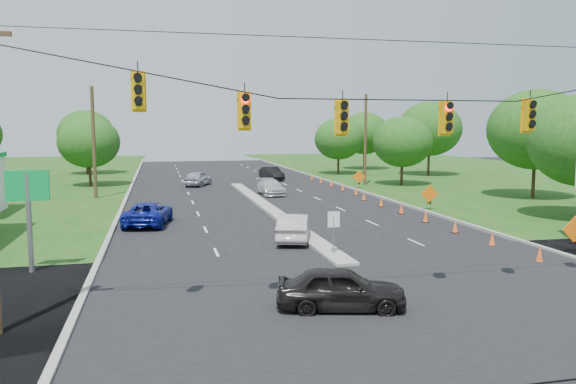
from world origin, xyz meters
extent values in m
plane|color=black|center=(0.00, 0.00, 0.00)|extent=(160.00, 160.00, 0.00)
cube|color=black|center=(0.00, 0.00, 0.00)|extent=(160.00, 14.00, 0.02)
cube|color=gray|center=(-10.10, 30.00, 0.00)|extent=(0.25, 110.00, 0.16)
cube|color=gray|center=(10.10, 30.00, 0.00)|extent=(0.25, 110.00, 0.16)
cube|color=gray|center=(0.00, 21.00, 0.00)|extent=(1.00, 34.00, 0.18)
cylinder|color=gray|center=(0.00, 6.00, 0.90)|extent=(0.06, 0.06, 1.80)
cube|color=white|center=(0.00, 6.00, 1.70)|extent=(0.55, 0.04, 0.70)
cylinder|color=black|center=(0.00, -1.00, 7.00)|extent=(24.00, 0.04, 0.04)
cube|color=#FFB309|center=(-8.00, -1.00, 6.75)|extent=(0.34, 0.24, 1.00)
cube|color=#FFB309|center=(-5.00, -1.00, 6.22)|extent=(0.34, 0.24, 1.00)
cube|color=#FFB309|center=(-2.00, -1.00, 6.05)|extent=(0.34, 0.24, 1.00)
cube|color=#FFB309|center=(1.50, -1.00, 6.05)|extent=(0.34, 0.24, 1.00)
cube|color=#FFB309|center=(4.50, -1.00, 6.14)|extent=(0.34, 0.24, 1.00)
cylinder|color=#422D1C|center=(-12.50, 30.00, 4.50)|extent=(0.28, 0.28, 9.00)
cylinder|color=#422D1C|center=(12.50, 35.00, 4.50)|extent=(0.28, 0.28, 9.00)
cylinder|color=gray|center=(-12.50, 6.00, 2.00)|extent=(0.20, 0.20, 4.00)
cube|color=#02A13F|center=(-12.50, 6.00, 3.50)|extent=(1.60, 0.15, 1.20)
cone|color=#FF5E20|center=(8.26, 3.00, 0.35)|extent=(0.32, 0.32, 0.70)
cone|color=#FF5E20|center=(8.26, 6.50, 0.35)|extent=(0.32, 0.32, 0.70)
cone|color=#FF5E20|center=(8.26, 10.00, 0.35)|extent=(0.32, 0.32, 0.70)
cone|color=#FF5E20|center=(8.26, 13.50, 0.35)|extent=(0.32, 0.32, 0.70)
cone|color=#FF5E20|center=(8.26, 17.00, 0.35)|extent=(0.32, 0.32, 0.70)
cone|color=#FF5E20|center=(8.26, 20.50, 0.35)|extent=(0.32, 0.32, 0.70)
cone|color=#FF5E20|center=(8.26, 24.00, 0.35)|extent=(0.32, 0.32, 0.70)
cone|color=#FF5E20|center=(8.86, 27.50, 0.35)|extent=(0.32, 0.32, 0.70)
cone|color=#FF5E20|center=(8.86, 31.00, 0.35)|extent=(0.32, 0.32, 0.70)
cone|color=#FF5E20|center=(8.86, 34.50, 0.35)|extent=(0.32, 0.32, 0.70)
cone|color=#FF5E20|center=(8.86, 38.00, 0.35)|extent=(0.32, 0.32, 0.70)
cone|color=#FF5E20|center=(8.86, 41.50, 0.35)|extent=(0.32, 0.32, 0.70)
cube|color=black|center=(10.80, 4.00, 0.55)|extent=(0.06, 0.58, 0.26)
cube|color=black|center=(10.80, 4.00, 0.55)|extent=(0.06, 0.58, 0.26)
cube|color=orange|center=(10.80, 4.00, 1.15)|extent=(1.27, 0.05, 1.27)
cube|color=black|center=(10.80, 18.00, 0.55)|extent=(0.06, 0.58, 0.26)
cube|color=black|center=(10.80, 18.00, 0.55)|extent=(0.06, 0.58, 0.26)
cube|color=orange|center=(10.80, 18.00, 1.15)|extent=(1.27, 0.05, 1.27)
cube|color=black|center=(10.80, 32.00, 0.55)|extent=(0.06, 0.58, 0.26)
cube|color=black|center=(10.80, 32.00, 0.55)|extent=(0.06, 0.58, 0.26)
cube|color=orange|center=(10.80, 32.00, 1.15)|extent=(1.27, 0.05, 1.27)
cylinder|color=black|center=(-14.00, 40.00, 1.26)|extent=(0.28, 0.28, 2.52)
ellipsoid|color=#194C14|center=(-14.00, 40.00, 4.34)|extent=(5.88, 5.88, 5.04)
cylinder|color=black|center=(-16.00, 55.00, 1.44)|extent=(0.28, 0.28, 2.88)
ellipsoid|color=#194C14|center=(-16.00, 55.00, 4.96)|extent=(6.72, 6.72, 5.76)
cylinder|color=black|center=(22.00, 22.00, 1.62)|extent=(0.28, 0.28, 3.24)
ellipsoid|color=#194C14|center=(22.00, 22.00, 5.58)|extent=(7.56, 7.56, 6.48)
cylinder|color=black|center=(16.00, 34.00, 1.26)|extent=(0.28, 0.28, 2.52)
ellipsoid|color=#194C14|center=(16.00, 34.00, 4.34)|extent=(5.88, 5.88, 5.04)
cylinder|color=black|center=(24.00, 44.00, 1.62)|extent=(0.28, 0.28, 3.24)
ellipsoid|color=#194C14|center=(24.00, 44.00, 5.58)|extent=(7.56, 7.56, 6.48)
cylinder|color=black|center=(20.00, 55.00, 1.44)|extent=(0.28, 0.28, 2.88)
ellipsoid|color=#194C14|center=(20.00, 55.00, 4.96)|extent=(6.72, 6.72, 5.76)
cylinder|color=black|center=(14.00, 48.00, 1.26)|extent=(0.28, 0.28, 2.52)
ellipsoid|color=#194C14|center=(14.00, 48.00, 4.34)|extent=(5.88, 5.88, 5.04)
imported|color=black|center=(-1.99, -1.05, 0.69)|extent=(4.34, 2.54, 1.39)
imported|color=#BDACAE|center=(-0.89, 9.86, 0.70)|extent=(2.67, 4.52, 1.41)
imported|color=navy|center=(-8.16, 16.39, 0.70)|extent=(3.16, 5.35, 1.39)
imported|color=#BBBBBB|center=(1.82, 29.49, 0.66)|extent=(2.08, 4.61, 1.31)
imported|color=#A7A1B6|center=(-3.72, 38.40, 0.74)|extent=(3.37, 4.66, 1.47)
imported|color=black|center=(4.59, 42.75, 0.73)|extent=(2.16, 4.59, 1.45)
camera|label=1|loc=(-7.51, -17.43, 5.75)|focal=35.00mm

